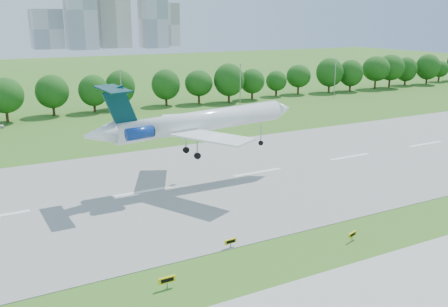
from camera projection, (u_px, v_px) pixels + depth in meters
ground at (223, 264)px, 51.71m from camera, size 600.00×600.00×0.00m
runway at (142, 192)px, 72.90m from camera, size 400.00×45.00×0.08m
tree_line at (53, 92)px, 128.08m from camera, size 288.40×8.40×10.40m
light_poles at (50, 98)px, 118.41m from camera, size 175.90×0.25×12.19m
skyline at (107, 11)px, 421.06m from camera, size 127.00×52.00×80.00m
airliner at (192, 122)px, 74.11m from camera, size 34.16×24.95×11.44m
taxi_sign_left at (167, 280)px, 46.72m from camera, size 1.70×0.23×1.20m
taxi_sign_centre at (231, 241)px, 55.07m from camera, size 1.48×0.27×1.04m
taxi_sign_right at (352, 235)px, 56.79m from camera, size 1.49×0.61×1.06m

